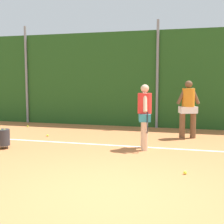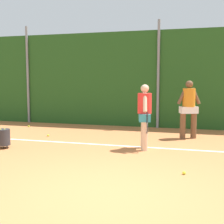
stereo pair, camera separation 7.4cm
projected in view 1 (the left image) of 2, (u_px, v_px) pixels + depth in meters
ground_plane at (132, 160)px, 6.67m from camera, size 28.56×28.56×0.00m
hedge_fence_backdrop at (158, 79)px, 11.12m from camera, size 18.57×0.25×3.57m
fence_post_left at (26, 75)px, 12.30m from camera, size 0.10×0.10×3.93m
fence_post_center at (157, 75)px, 10.93m from camera, size 0.10×0.10×3.93m
court_baseline_paint at (142, 147)px, 7.94m from camera, size 13.57×0.10×0.01m
player_midcourt at (145, 113)px, 7.63m from camera, size 0.38×0.75×1.66m
player_backcourt_far at (188, 106)px, 9.05m from camera, size 0.70×0.47×1.75m
ball_hopper at (3, 137)px, 7.75m from camera, size 0.36×0.36×0.51m
tennis_ball_0 at (28, 126)px, 11.26m from camera, size 0.07×0.07×0.07m
tennis_ball_2 at (48, 135)px, 9.41m from camera, size 0.07×0.07×0.07m
tennis_ball_6 at (185, 173)px, 5.65m from camera, size 0.07×0.07×0.07m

